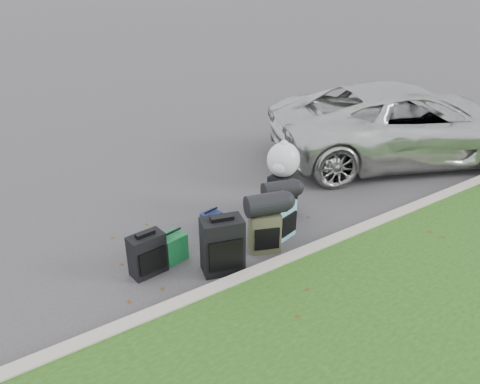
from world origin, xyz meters
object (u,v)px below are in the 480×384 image
suitcase_teal (282,220)px  suitcase_large_black_right (282,195)px  suitcase_small_black (147,254)px  suv (406,123)px  suitcase_olive (265,232)px  tote_green (172,247)px  suitcase_large_black_left (222,246)px  tote_navy (211,221)px

suitcase_teal → suitcase_large_black_right: 0.66m
suitcase_small_black → suitcase_teal: (1.90, -0.25, 0.00)m
suv → suitcase_olive: size_ratio=9.33×
suitcase_large_black_right → tote_green: suitcase_large_black_right is taller
suitcase_teal → suitcase_large_black_left: bearing=176.1°
suitcase_large_black_right → suitcase_large_black_left: bearing=-170.9°
tote_navy → tote_green: bearing=-167.4°
suitcase_small_black → suitcase_olive: suitcase_olive is taller
suv → tote_green: suv is taller
suv → suitcase_olive: 4.38m
suitcase_large_black_right → tote_navy: bearing=153.6°
suitcase_small_black → tote_green: 0.40m
suitcase_olive → tote_green: (-1.13, 0.47, -0.09)m
suitcase_teal → tote_green: size_ratio=1.49×
suv → suitcase_large_black_left: bearing=127.5°
suitcase_large_black_left → tote_navy: size_ratio=2.64×
suitcase_large_black_left → suitcase_small_black: bearing=165.8°
suitcase_large_black_left → suitcase_olive: size_ratio=1.33×
suitcase_olive → tote_green: bearing=179.3°
suitcase_small_black → suitcase_large_black_right: size_ratio=0.82×
suitcase_olive → suitcase_large_black_right: suitcase_large_black_right is taller
suitcase_small_black → tote_green: bearing=7.5°
suitcase_teal → suitcase_large_black_right: (0.41, 0.51, 0.06)m
suitcase_small_black → suitcase_large_black_right: suitcase_large_black_right is taller
suitcase_teal → tote_green: bearing=152.2°
suitcase_olive → suitcase_large_black_right: (0.81, 0.64, 0.06)m
tote_green → tote_navy: 0.88m
suv → tote_navy: bearing=117.2°
suitcase_small_black → suitcase_large_black_right: bearing=0.4°
suv → suitcase_olive: bearing=128.6°
tote_green → tote_navy: (0.80, 0.37, -0.05)m
suitcase_large_black_left → tote_navy: bearing=83.9°
tote_navy → suitcase_olive: bearing=-80.6°
suitcase_teal → tote_green: suitcase_teal is taller
suitcase_small_black → suitcase_large_black_left: 0.93m
suv → suitcase_large_black_right: size_ratio=7.72×
suitcase_olive → tote_green: suitcase_olive is taller
suitcase_large_black_left → suv: bearing=30.4°
suitcase_small_black → tote_navy: 1.27m
suitcase_olive → tote_navy: suitcase_olive is taller
suitcase_large_black_left → suitcase_large_black_right: suitcase_large_black_left is taller
suv → tote_green: size_ratio=13.90×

